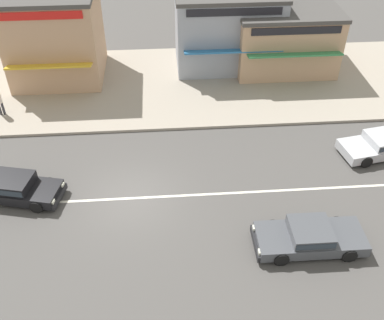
{
  "coord_description": "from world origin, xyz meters",
  "views": [
    {
      "loc": [
        1.6,
        -14.9,
        14.12
      ],
      "look_at": [
        2.85,
        1.56,
        0.8
      ],
      "focal_mm": 42.0,
      "sensor_mm": 36.0,
      "label": 1
    }
  ],
  "objects_px": {
    "shopfront_corner_warung": "(283,35)",
    "shopfront_mid_block": "(55,34)",
    "sedan_dark_grey_4": "(310,236)",
    "shopfront_far_kios": "(228,29)",
    "hatchback_black_1": "(15,187)",
    "sedan_silver_0": "(382,144)"
  },
  "relations": [
    {
      "from": "shopfront_corner_warung",
      "to": "shopfront_mid_block",
      "type": "height_order",
      "value": "shopfront_mid_block"
    },
    {
      "from": "shopfront_corner_warung",
      "to": "shopfront_mid_block",
      "type": "distance_m",
      "value": 14.43
    },
    {
      "from": "sedan_dark_grey_4",
      "to": "shopfront_mid_block",
      "type": "xyz_separation_m",
      "value": [
        -11.98,
        15.18,
        2.32
      ]
    },
    {
      "from": "shopfront_corner_warung",
      "to": "shopfront_far_kios",
      "type": "height_order",
      "value": "shopfront_far_kios"
    },
    {
      "from": "sedan_dark_grey_4",
      "to": "shopfront_far_kios",
      "type": "xyz_separation_m",
      "value": [
        -1.18,
        15.81,
        2.05
      ]
    },
    {
      "from": "hatchback_black_1",
      "to": "sedan_dark_grey_4",
      "type": "relative_size",
      "value": 0.91
    },
    {
      "from": "hatchback_black_1",
      "to": "shopfront_corner_warung",
      "type": "xyz_separation_m",
      "value": [
        14.75,
        11.98,
        1.54
      ]
    },
    {
      "from": "sedan_dark_grey_4",
      "to": "shopfront_mid_block",
      "type": "distance_m",
      "value": 19.48
    },
    {
      "from": "sedan_dark_grey_4",
      "to": "shopfront_far_kios",
      "type": "bearing_deg",
      "value": 94.26
    },
    {
      "from": "sedan_dark_grey_4",
      "to": "shopfront_far_kios",
      "type": "height_order",
      "value": "shopfront_far_kios"
    },
    {
      "from": "sedan_silver_0",
      "to": "shopfront_far_kios",
      "type": "distance_m",
      "value": 12.18
    },
    {
      "from": "hatchback_black_1",
      "to": "sedan_dark_grey_4",
      "type": "distance_m",
      "value": 12.9
    },
    {
      "from": "sedan_silver_0",
      "to": "shopfront_mid_block",
      "type": "relative_size",
      "value": 0.75
    },
    {
      "from": "shopfront_mid_block",
      "to": "shopfront_far_kios",
      "type": "distance_m",
      "value": 10.82
    },
    {
      "from": "shopfront_far_kios",
      "to": "shopfront_corner_warung",
      "type": "bearing_deg",
      "value": -0.57
    },
    {
      "from": "sedan_silver_0",
      "to": "hatchback_black_1",
      "type": "xyz_separation_m",
      "value": [
        -17.68,
        -1.93,
        0.05
      ]
    },
    {
      "from": "shopfront_mid_block",
      "to": "hatchback_black_1",
      "type": "bearing_deg",
      "value": -91.77
    },
    {
      "from": "shopfront_far_kios",
      "to": "hatchback_black_1",
      "type": "bearing_deg",
      "value": -132.87
    },
    {
      "from": "hatchback_black_1",
      "to": "shopfront_mid_block",
      "type": "relative_size",
      "value": 0.68
    },
    {
      "from": "sedan_silver_0",
      "to": "shopfront_corner_warung",
      "type": "bearing_deg",
      "value": 106.24
    },
    {
      "from": "hatchback_black_1",
      "to": "shopfront_far_kios",
      "type": "distance_m",
      "value": 16.51
    },
    {
      "from": "hatchback_black_1",
      "to": "shopfront_corner_warung",
      "type": "distance_m",
      "value": 19.06
    }
  ]
}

